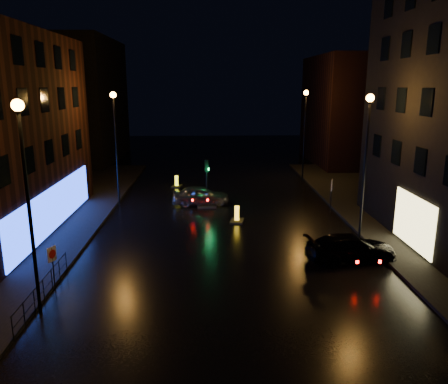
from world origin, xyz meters
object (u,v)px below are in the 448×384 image
at_px(bollard_near, 237,218).
at_px(road_sign_left, 52,258).
at_px(traffic_signal, 207,198).
at_px(dark_sedan, 351,248).
at_px(silver_hatchback, 201,195).
at_px(bollard_far, 177,184).
at_px(road_sign_right, 332,188).

distance_m(bollard_near, road_sign_left, 13.03).
xyz_separation_m(traffic_signal, bollard_near, (2.00, -4.36, -0.27)).
height_order(dark_sedan, bollard_near, dark_sedan).
bearing_deg(road_sign_left, silver_hatchback, 89.09).
height_order(bollard_far, road_sign_right, road_sign_right).
bearing_deg(dark_sedan, bollard_far, 22.88).
relative_size(traffic_signal, silver_hatchback, 0.81).
bearing_deg(bollard_far, dark_sedan, -48.38).
relative_size(bollard_far, road_sign_right, 0.53).
bearing_deg(silver_hatchback, dark_sedan, -148.29).
relative_size(silver_hatchback, bollard_near, 3.13).
bearing_deg(bollard_near, road_sign_right, 26.01).
xyz_separation_m(silver_hatchback, bollard_near, (2.47, -4.34, -0.49)).
xyz_separation_m(traffic_signal, road_sign_right, (8.79, -2.48, 1.30)).
bearing_deg(traffic_signal, road_sign_left, -115.61).
bearing_deg(road_sign_left, bollard_near, 70.99).
distance_m(bollard_near, bollard_far, 11.43).
bearing_deg(bollard_far, bollard_near, -54.64).
distance_m(traffic_signal, silver_hatchback, 0.52).
bearing_deg(bollard_far, silver_hatchback, -58.70).
distance_m(dark_sedan, road_sign_left, 14.46).
height_order(traffic_signal, road_sign_right, traffic_signal).
xyz_separation_m(bollard_far, road_sign_left, (-3.98, -20.02, 1.30)).
bearing_deg(road_sign_right, silver_hatchback, 6.48).
relative_size(silver_hatchback, bollard_far, 3.35).
distance_m(silver_hatchback, road_sign_left, 15.30).
bearing_deg(road_sign_right, bollard_far, -15.19).
bearing_deg(dark_sedan, silver_hatchback, 27.75).
bearing_deg(bollard_near, road_sign_left, -121.69).
height_order(traffic_signal, road_sign_left, traffic_signal).
height_order(bollard_far, road_sign_left, road_sign_left).
bearing_deg(road_sign_left, bollard_far, 101.90).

